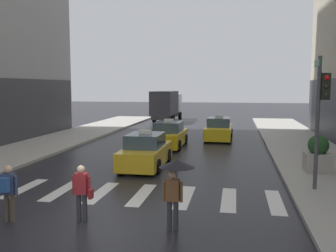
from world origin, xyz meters
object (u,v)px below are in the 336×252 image
Objects in this scene: pedestrian_with_umbrella at (176,175)px; planter_near_corner at (318,155)px; taxi_lead at (146,152)px; taxi_second at (169,136)px; taxi_third at (219,130)px; pedestrian_with_handbag at (82,190)px; traffic_light_pole at (321,104)px; pedestrian_with_backpack at (8,189)px; box_truck at (166,105)px.

planter_near_corner is at bearing 55.59° from pedestrian_with_umbrella.
taxi_lead is 1.00× the size of taxi_second.
taxi_lead is at bearing -107.19° from taxi_third.
pedestrian_with_handbag is 1.03× the size of planter_near_corner.
taxi_lead is 7.52m from pedestrian_with_handbag.
taxi_third is 17.59m from pedestrian_with_umbrella.
taxi_lead is at bearing 155.99° from traffic_light_pole.
taxi_lead is 7.86m from planter_near_corner.
pedestrian_with_umbrella is (2.65, -13.75, 0.79)m from taxi_second.
pedestrian_with_backpack is 1.00× the size of pedestrian_with_handbag.
traffic_light_pole reaches higher than pedestrian_with_handbag.
box_truck is 30.97m from pedestrian_with_backpack.
taxi_lead is 2.34× the size of pedestrian_with_umbrella.
box_truck reaches higher than pedestrian_with_umbrella.
taxi_lead is 2.84× the size of planter_near_corner.
pedestrian_with_umbrella is (-4.54, -4.44, -1.74)m from traffic_light_pole.
taxi_lead is 6.08m from taxi_second.
planter_near_corner is (4.80, -10.03, 0.15)m from taxi_third.
planter_near_corner is (7.89, 7.38, -0.06)m from pedestrian_with_handbag.
taxi_second reaches higher than pedestrian_with_backpack.
taxi_third is at bearing 51.76° from taxi_second.
taxi_lead is at bearing 89.78° from pedestrian_with_handbag.
box_truck is (-3.35, 16.93, 1.13)m from taxi_second.
planter_near_corner is at bearing 43.08° from pedestrian_with_handbag.
pedestrian_with_umbrella is at bearing -79.11° from taxi_second.
taxi_third is 2.76× the size of pedestrian_with_backpack.
planter_near_corner is (11.15, -23.15, -0.98)m from box_truck.
pedestrian_with_backpack is at bearing -153.27° from traffic_light_pole.
pedestrian_with_backpack is at bearing -104.74° from taxi_lead.
pedestrian_with_handbag is (2.06, 0.41, -0.04)m from pedestrian_with_backpack.
planter_near_corner reaches higher than pedestrian_with_backpack.
taxi_lead is at bearing -90.52° from taxi_second.
taxi_second is at bearing 89.48° from taxi_lead.
pedestrian_with_umbrella reaches higher than taxi_lead.
pedestrian_with_umbrella reaches higher than pedestrian_with_handbag.
taxi_third is 17.69m from pedestrian_with_handbag.
pedestrian_with_umbrella is at bearing -124.41° from planter_near_corner.
taxi_third is at bearing -64.15° from box_truck.
taxi_lead is at bearing 109.41° from pedestrian_with_umbrella.
pedestrian_with_handbag is (-0.03, -7.51, 0.21)m from taxi_lead.
pedestrian_with_backpack is at bearing -168.72° from pedestrian_with_handbag.
taxi_second is 14.03m from pedestrian_with_umbrella.
pedestrian_with_umbrella is (2.70, -7.67, 0.79)m from taxi_lead.
taxi_third is 18.55m from pedestrian_with_backpack.
box_truck reaches higher than planter_near_corner.
pedestrian_with_backpack is 2.10m from pedestrian_with_handbag.
traffic_light_pole is at bearing -101.32° from planter_near_corner.
taxi_second is 2.85× the size of planter_near_corner.
taxi_third is 11.12m from planter_near_corner.
pedestrian_with_umbrella is (-0.36, -17.57, 0.79)m from taxi_third.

